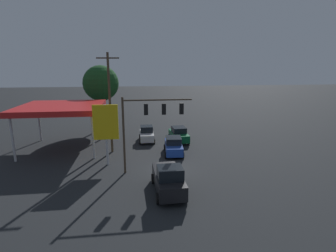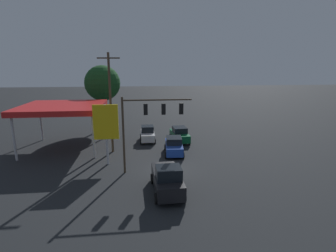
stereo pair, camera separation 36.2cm
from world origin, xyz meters
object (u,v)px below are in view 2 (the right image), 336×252
Objects in this scene: sedan_far at (174,146)px; pickup_parked at (167,179)px; traffic_signal_assembly at (148,117)px; price_sign at (106,124)px; hatchback_crossing at (148,134)px; utility_pole at (111,101)px; sedan_waiting at (180,134)px; street_tree at (102,83)px.

pickup_parked is (1.70, 8.99, 0.16)m from sedan_far.
traffic_signal_assembly is 1.55× the size of sedan_far.
pickup_parked is at bearing 105.81° from traffic_signal_assembly.
price_sign is 1.58× the size of hatchback_crossing.
utility_pole is 2.09× the size of pickup_parked.
sedan_waiting is (-8.34, -7.10, -3.18)m from price_sign.
hatchback_crossing is at bearing -177.86° from pickup_parked.
hatchback_crossing is at bearing -118.53° from price_sign.
price_sign is 15.88m from street_tree.
pickup_parked reaches higher than hatchback_crossing.
hatchback_crossing is at bearing 129.95° from street_tree.
utility_pole is 10.06m from sedan_waiting.
sedan_waiting is at bearing 80.75° from hatchback_crossing.
traffic_signal_assembly reaches higher than pickup_parked.
pickup_parked reaches higher than sedan_waiting.
utility_pole is 2.89× the size of hatchback_crossing.
traffic_signal_assembly is 10.93m from hatchback_crossing.
sedan_far is (-2.93, -4.67, -4.22)m from traffic_signal_assembly.
utility_pole is at bearing -46.67° from hatchback_crossing.
sedan_waiting is 0.86× the size of pickup_parked.
pickup_parked is 24.03m from street_tree.
street_tree reaches higher than traffic_signal_assembly.
traffic_signal_assembly is 1.84× the size of hatchback_crossing.
utility_pole is 2.44× the size of sedan_far.
traffic_signal_assembly is at bearing -29.09° from sedan_waiting.
street_tree reaches higher than price_sign.
utility_pole reaches higher than sedan_far.
utility_pole is at bearing -57.78° from traffic_signal_assembly.
price_sign is at bearing -143.40° from pickup_parked.
traffic_signal_assembly is at bearing -166.15° from pickup_parked.
sedan_far is at bearing 167.13° from utility_pole.
sedan_waiting is 14.75m from street_tree.
pickup_parked is at bearing 4.43° from hatchback_crossing.
sedan_waiting is 14.04m from pickup_parked.
sedan_far is at bearing -161.15° from price_sign.
street_tree is at bearing -70.64° from traffic_signal_assembly.
sedan_far is at bearing -122.07° from traffic_signal_assembly.
utility_pole is 7.44m from hatchback_crossing.
price_sign is 1.14× the size of pickup_parked.
price_sign is 0.62× the size of street_tree.
utility_pole is at bearing -91.66° from price_sign.
sedan_far is 4.91m from sedan_waiting.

